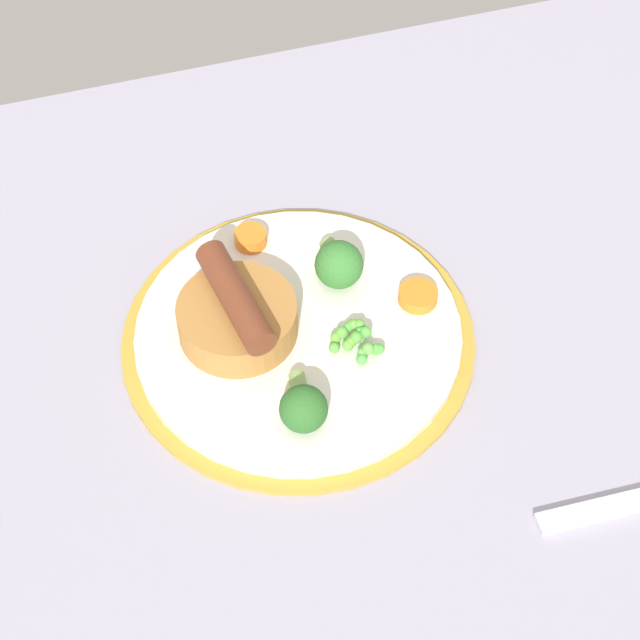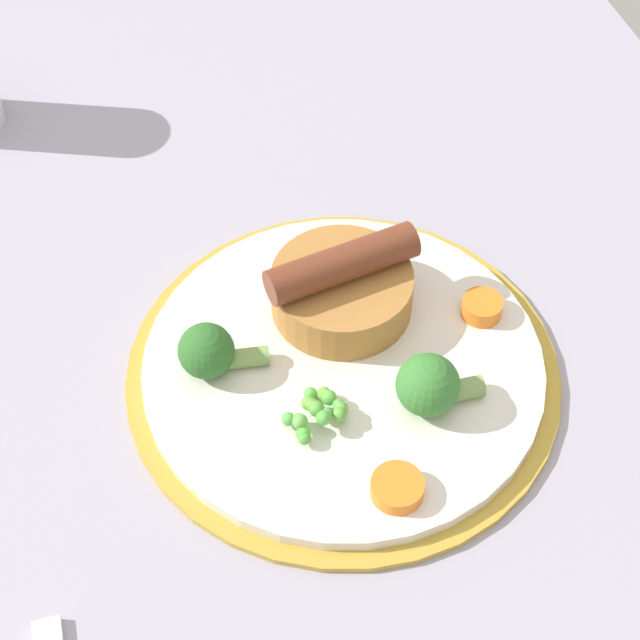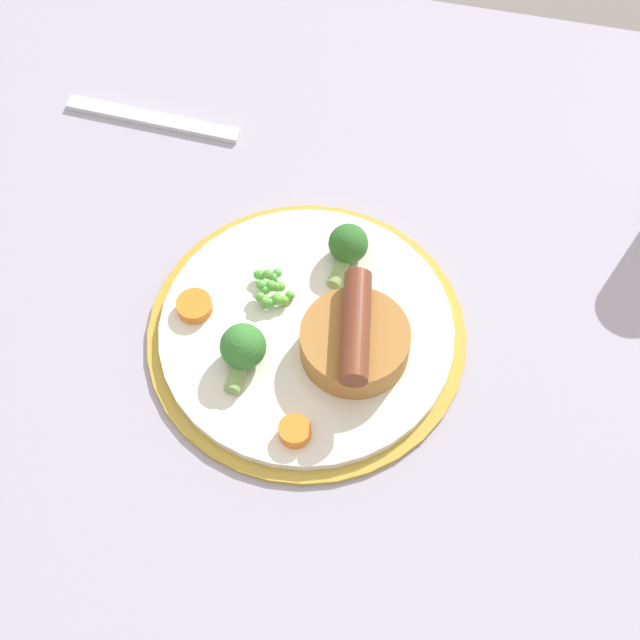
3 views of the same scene
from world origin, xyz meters
The scene contains 8 objects.
dining_table centered at (0.00, 0.00, 1.50)cm, with size 110.00×80.00×3.00cm, color #9E99AD.
dinner_plate centered at (0.32, -4.16, 3.57)cm, with size 28.36×28.36×1.40cm.
sausage_pudding centered at (4.56, -5.46, 6.46)cm, with size 9.47×10.51×5.48cm.
pea_pile centered at (-3.92, -1.30, 5.37)cm, with size 4.11×4.20×1.84cm.
broccoli_floret_near centered at (1.99, 4.09, 6.12)cm, with size 3.64×5.82×3.64cm.
broccoli_floret_far centered at (-4.63, -8.27, 6.31)cm, with size 4.00×5.73×4.00cm.
carrot_slice_0 centered at (1.26, -14.24, 5.03)cm, with size 2.73×2.73×1.26cm, color orange.
carrot_slice_3 centered at (-10.13, -4.27, 4.94)cm, with size 3.19×3.19×1.08cm, color orange.
Camera 1 is at (13.37, 45.77, 71.78)cm, focal length 60.00 mm.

